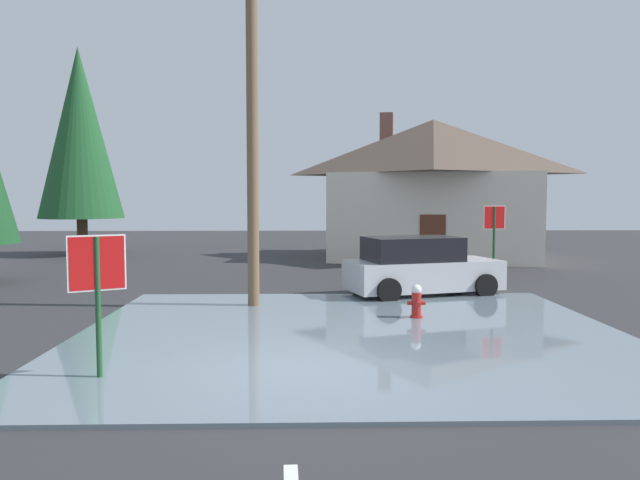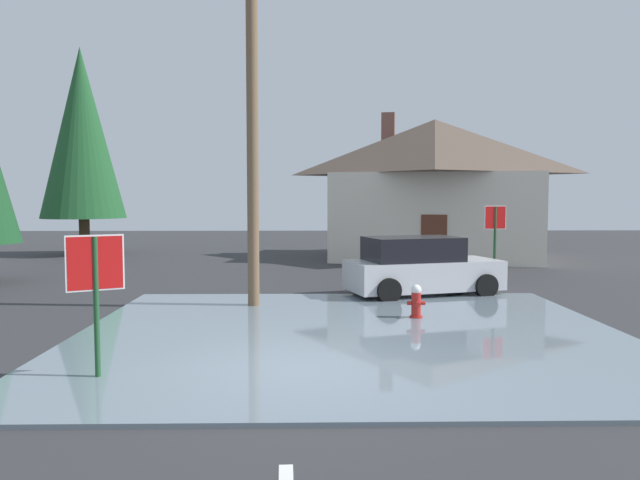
# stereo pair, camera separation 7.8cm
# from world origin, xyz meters

# --- Properties ---
(ground_plane) EXTENTS (80.00, 80.00, 0.10)m
(ground_plane) POSITION_xyz_m (0.00, 0.00, -0.05)
(ground_plane) COLOR #2D2D30
(flood_puddle) EXTENTS (10.53, 9.45, 0.06)m
(flood_puddle) POSITION_xyz_m (0.92, 2.45, 0.03)
(flood_puddle) COLOR slate
(flood_puddle) RESTS_ON ground
(lane_stop_bar) EXTENTS (4.22, 0.42, 0.01)m
(lane_stop_bar) POSITION_xyz_m (0.29, -1.11, 0.00)
(lane_stop_bar) COLOR silver
(lane_stop_bar) RESTS_ON ground
(stop_sign_near) EXTENTS (0.73, 0.39, 2.13)m
(stop_sign_near) POSITION_xyz_m (-2.97, -0.40, 1.52)
(stop_sign_near) COLOR #1E4C28
(stop_sign_near) RESTS_ON ground
(fire_hydrant) EXTENTS (0.39, 0.34, 0.78)m
(fire_hydrant) POSITION_xyz_m (2.43, 3.88, 0.38)
(fire_hydrant) COLOR #AD231E
(fire_hydrant) RESTS_ON ground
(utility_pole) EXTENTS (1.60, 0.28, 8.61)m
(utility_pole) POSITION_xyz_m (-1.23, 5.47, 4.48)
(utility_pole) COLOR brown
(utility_pole) RESTS_ON ground
(stop_sign_far) EXTENTS (0.70, 0.17, 2.42)m
(stop_sign_far) POSITION_xyz_m (5.73, 9.09, 1.72)
(stop_sign_far) COLOR #1E4C28
(stop_sign_far) RESTS_ON ground
(house) EXTENTS (10.30, 8.48, 6.55)m
(house) POSITION_xyz_m (5.62, 17.60, 3.15)
(house) COLOR silver
(house) RESTS_ON ground
(parked_car) EXTENTS (4.42, 2.80, 1.60)m
(parked_car) POSITION_xyz_m (3.14, 7.22, 0.76)
(parked_car) COLOR silver
(parked_car) RESTS_ON ground
(pine_tree_tall_left) EXTENTS (3.81, 3.81, 9.54)m
(pine_tree_tall_left) POSITION_xyz_m (-10.34, 19.30, 5.61)
(pine_tree_tall_left) COLOR #4C3823
(pine_tree_tall_left) RESTS_ON ground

